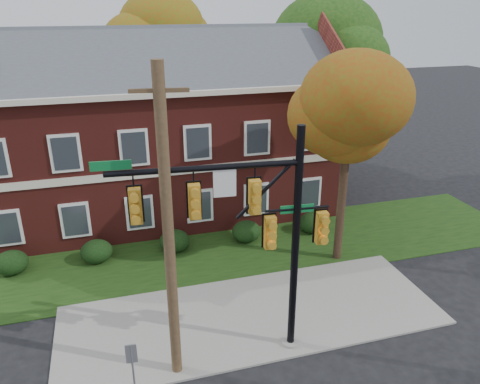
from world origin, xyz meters
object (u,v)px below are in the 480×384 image
object	(u,v)px
tree_near_right	(356,114)
sign_post	(133,365)
hedge_far_right	(313,223)
traffic_signal	(252,223)
apartment_building	(155,121)
tree_right_rear	(345,52)
hedge_right	(246,231)
tree_far_rear	(157,35)
hedge_center	(174,241)
utility_pole	(168,235)
hedge_far_left	(11,263)
hedge_left	(96,251)

from	to	relation	value
tree_near_right	sign_post	bearing A→B (deg)	-148.83
hedge_far_right	traffic_signal	xyz separation A→B (m)	(-5.60, -7.44, 4.24)
apartment_building	tree_right_rear	size ratio (longest dim) A/B	1.77
hedge_right	tree_far_rear	distance (m)	15.66
hedge_right	tree_right_rear	xyz separation A→B (m)	(7.81, 6.11, 7.60)
hedge_far_right	tree_far_rear	xyz separation A→B (m)	(-5.66, 13.09, 8.32)
apartment_building	hedge_center	distance (m)	6.89
hedge_far_right	sign_post	xyz separation A→B (m)	(-9.47, -8.70, 0.95)
hedge_center	hedge_far_right	bearing A→B (deg)	0.00
hedge_center	hedge_right	bearing A→B (deg)	0.00
hedge_center	tree_near_right	xyz separation A→B (m)	(7.22, -2.83, 6.14)
tree_far_rear	hedge_center	bearing A→B (deg)	-95.85
hedge_center	utility_pole	size ratio (longest dim) A/B	0.15
traffic_signal	utility_pole	bearing A→B (deg)	-168.93
hedge_far_left	tree_near_right	world-z (taller)	tree_near_right
hedge_right	sign_post	world-z (taller)	sign_post
hedge_left	tree_right_rear	distance (m)	17.74
hedge_far_left	hedge_far_right	bearing A→B (deg)	0.00
hedge_far_right	utility_pole	world-z (taller)	utility_pole
apartment_building	hedge_center	xyz separation A→B (m)	(0.00, -5.25, -4.46)
hedge_far_left	hedge_left	size ratio (longest dim) A/B	1.00
hedge_right	traffic_signal	size ratio (longest dim) A/B	0.18
hedge_center	tree_near_right	distance (m)	9.90
hedge_far_left	hedge_far_right	distance (m)	14.00
hedge_left	hedge_far_right	size ratio (longest dim) A/B	1.00
hedge_left	sign_post	xyz separation A→B (m)	(1.03, -8.70, 0.95)
hedge_far_left	traffic_signal	size ratio (longest dim) A/B	0.18
hedge_far_left	hedge_right	bearing A→B (deg)	0.00
hedge_center	hedge_left	bearing A→B (deg)	180.00
apartment_building	hedge_left	bearing A→B (deg)	-123.67
tree_far_rear	tree_near_right	bearing A→B (deg)	-69.73
hedge_right	tree_near_right	distance (m)	7.72
tree_right_rear	traffic_signal	bearing A→B (deg)	-126.19
hedge_left	hedge_right	world-z (taller)	same
tree_far_rear	utility_pole	xyz separation A→B (m)	(-2.47, -20.79, -3.98)
tree_near_right	utility_pole	world-z (taller)	utility_pole
apartment_building	tree_near_right	world-z (taller)	apartment_building
sign_post	traffic_signal	bearing A→B (deg)	22.65
apartment_building	utility_pole	distance (m)	13.00
hedge_left	sign_post	size ratio (longest dim) A/B	0.64
hedge_center	sign_post	bearing A→B (deg)	-105.86
hedge_left	tree_near_right	world-z (taller)	tree_near_right
sign_post	hedge_far_left	bearing A→B (deg)	122.09
hedge_far_left	hedge_left	world-z (taller)	same
apartment_building	hedge_right	bearing A→B (deg)	-56.33
hedge_left	hedge_right	size ratio (longest dim) A/B	1.00
hedge_far_left	hedge_far_right	size ratio (longest dim) A/B	1.00
hedge_right	tree_far_rear	size ratio (longest dim) A/B	0.12
hedge_left	tree_far_rear	xyz separation A→B (m)	(4.84, 13.09, 8.32)
utility_pole	hedge_right	bearing A→B (deg)	66.90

